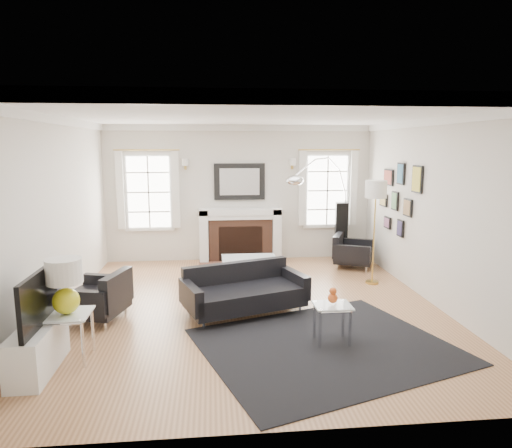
{
  "coord_description": "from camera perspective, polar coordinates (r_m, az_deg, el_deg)",
  "views": [
    {
      "loc": [
        -0.58,
        -6.45,
        2.38
      ],
      "look_at": [
        0.08,
        0.3,
        1.22
      ],
      "focal_mm": 32.0,
      "sensor_mm": 36.0,
      "label": 1
    }
  ],
  "objects": [
    {
      "name": "floor",
      "position": [
        6.9,
        -0.43,
        -10.43
      ],
      "size": [
        6.0,
        6.0,
        0.0
      ],
      "primitive_type": "plane",
      "color": "#915F3D",
      "rests_on": "ground"
    },
    {
      "name": "back_wall",
      "position": [
        9.52,
        -2.08,
        3.84
      ],
      "size": [
        5.5,
        0.04,
        2.8
      ],
      "primitive_type": "cube",
      "color": "beige",
      "rests_on": "floor"
    },
    {
      "name": "front_wall",
      "position": [
        3.64,
        3.84,
        -5.95
      ],
      "size": [
        5.5,
        0.04,
        2.8
      ],
      "primitive_type": "cube",
      "color": "beige",
      "rests_on": "floor"
    },
    {
      "name": "left_wall",
      "position": [
        6.88,
        -23.92,
        0.7
      ],
      "size": [
        0.04,
        6.0,
        2.8
      ],
      "primitive_type": "cube",
      "color": "beige",
      "rests_on": "floor"
    },
    {
      "name": "right_wall",
      "position": [
        7.33,
        21.5,
        1.37
      ],
      "size": [
        0.04,
        6.0,
        2.8
      ],
      "primitive_type": "cube",
      "color": "beige",
      "rests_on": "floor"
    },
    {
      "name": "ceiling",
      "position": [
        6.49,
        -0.47,
        13.45
      ],
      "size": [
        5.5,
        6.0,
        0.02
      ],
      "primitive_type": "cube",
      "color": "white",
      "rests_on": "back_wall"
    },
    {
      "name": "crown_molding",
      "position": [
        6.49,
        -0.47,
        12.92
      ],
      "size": [
        5.5,
        6.0,
        0.12
      ],
      "primitive_type": "cube",
      "color": "white",
      "rests_on": "back_wall"
    },
    {
      "name": "fireplace",
      "position": [
        9.44,
        -1.97,
        -1.48
      ],
      "size": [
        1.7,
        0.69,
        1.11
      ],
      "color": "white",
      "rests_on": "floor"
    },
    {
      "name": "mantel_mirror",
      "position": [
        9.45,
        -2.07,
        5.31
      ],
      "size": [
        1.05,
        0.07,
        0.75
      ],
      "color": "black",
      "rests_on": "back_wall"
    },
    {
      "name": "window_left",
      "position": [
        9.53,
        -13.26,
        3.94
      ],
      "size": [
        1.24,
        0.15,
        1.62
      ],
      "color": "white",
      "rests_on": "back_wall"
    },
    {
      "name": "window_right",
      "position": [
        9.75,
        8.88,
        4.21
      ],
      "size": [
        1.24,
        0.15,
        1.62
      ],
      "color": "white",
      "rests_on": "back_wall"
    },
    {
      "name": "gallery_wall",
      "position": [
        8.46,
        17.4,
        3.56
      ],
      "size": [
        0.04,
        1.73,
        1.29
      ],
      "color": "black",
      "rests_on": "right_wall"
    },
    {
      "name": "tv_unit",
      "position": [
        5.5,
        -25.62,
        -13.17
      ],
      "size": [
        0.35,
        1.0,
        1.09
      ],
      "color": "white",
      "rests_on": "floor"
    },
    {
      "name": "area_rug",
      "position": [
        5.73,
        8.71,
        -14.85
      ],
      "size": [
        3.43,
        3.14,
        0.01
      ],
      "primitive_type": "cube",
      "rotation": [
        0.0,
        0.0,
        0.33
      ],
      "color": "black",
      "rests_on": "floor"
    },
    {
      "name": "sofa",
      "position": [
        6.63,
        -1.59,
        -8.48
      ],
      "size": [
        1.89,
        1.31,
        0.56
      ],
      "color": "black",
      "rests_on": "floor"
    },
    {
      "name": "armchair_left",
      "position": [
        6.7,
        -19.03,
        -8.75
      ],
      "size": [
        0.95,
        1.02,
        0.57
      ],
      "color": "black",
      "rests_on": "floor"
    },
    {
      "name": "armchair_right",
      "position": [
        9.23,
        11.78,
        -3.48
      ],
      "size": [
        0.96,
        1.01,
        0.54
      ],
      "color": "black",
      "rests_on": "floor"
    },
    {
      "name": "coffee_table",
      "position": [
        7.94,
        -0.76,
        -4.73
      ],
      "size": [
        0.96,
        0.96,
        0.43
      ],
      "color": "silver",
      "rests_on": "floor"
    },
    {
      "name": "side_table_left",
      "position": [
        5.6,
        -22.47,
        -11.31
      ],
      "size": [
        0.5,
        0.5,
        0.55
      ],
      "color": "silver",
      "rests_on": "floor"
    },
    {
      "name": "nesting_table",
      "position": [
        5.71,
        9.51,
        -10.96
      ],
      "size": [
        0.44,
        0.37,
        0.49
      ],
      "color": "silver",
      "rests_on": "floor"
    },
    {
      "name": "gourd_lamp",
      "position": [
        5.45,
        -22.79,
        -6.74
      ],
      "size": [
        0.39,
        0.39,
        0.62
      ],
      "color": "yellow",
      "rests_on": "side_table_left"
    },
    {
      "name": "orange_vase",
      "position": [
        5.63,
        9.57,
        -8.9
      ],
      "size": [
        0.12,
        0.12,
        0.19
      ],
      "color": "#CE501A",
      "rests_on": "nesting_table"
    },
    {
      "name": "arc_floor_lamp",
      "position": [
        8.88,
        8.3,
        2.1
      ],
      "size": [
        1.59,
        1.47,
        2.25
      ],
      "color": "silver",
      "rests_on": "floor"
    },
    {
      "name": "stick_floor_lamp",
      "position": [
        8.02,
        14.75,
        3.56
      ],
      "size": [
        0.37,
        0.37,
        1.8
      ],
      "color": "#B99540",
      "rests_on": "floor"
    },
    {
      "name": "speaker_tower",
      "position": [
        9.65,
        10.59,
        -0.96
      ],
      "size": [
        0.29,
        0.29,
        1.23
      ],
      "primitive_type": "cube",
      "rotation": [
        0.0,
        0.0,
        -0.18
      ],
      "color": "black",
      "rests_on": "floor"
    }
  ]
}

